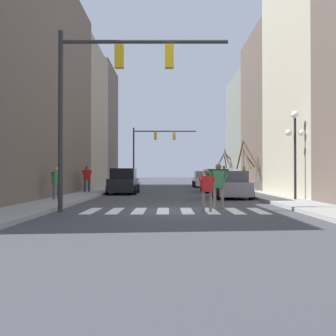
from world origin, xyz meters
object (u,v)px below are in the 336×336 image
Objects in this scene: pedestrian_waiting_at_curb at (88,176)px; pedestrian_on_left_sidewalk at (219,182)px; street_lamp_right_corner at (296,137)px; street_tree_left_far at (226,168)px; traffic_signal_near at (108,82)px; car_parked_left_near at (231,185)px; car_parked_left_far at (204,180)px; pedestrian_on_right_sidewalk at (208,187)px; car_parked_left_mid at (216,181)px; traffic_signal_far at (152,144)px; street_tree_left_near at (245,168)px; car_driving_away_lane at (124,182)px; pedestrian_near_right_corner at (57,180)px.

pedestrian_on_left_sidewalk is at bearing -38.08° from pedestrian_waiting_at_curb.
street_lamp_right_corner is at bearing -15.35° from pedestrian_waiting_at_curb.
pedestrian_waiting_at_curb is 19.16m from street_tree_left_far.
traffic_signal_near reaches higher than car_parked_left_near.
car_parked_left_far is 2.45× the size of pedestrian_waiting_at_curb.
traffic_signal_near is 4.25× the size of pedestrian_on_right_sidewalk.
car_parked_left_far is at bearing 73.32° from pedestrian_waiting_at_curb.
pedestrian_on_left_sidewalk is at bearing -98.84° from street_tree_left_far.
street_lamp_right_corner reaches higher than pedestrian_on_right_sidewalk.
car_parked_left_mid is 13.99m from pedestrian_on_left_sidewalk.
pedestrian_on_left_sidewalk reaches higher than pedestrian_on_right_sidewalk.
car_parked_left_near is 2.30× the size of pedestrian_waiting_at_curb.
street_lamp_right_corner is at bearing -147.55° from pedestrian_on_right_sidewalk.
pedestrian_on_left_sidewalk is (-1.56, -24.44, 0.30)m from car_parked_left_far.
street_lamp_right_corner is 21.28m from car_parked_left_far.
traffic_signal_far is at bearing 19.59° from car_parked_left_mid.
pedestrian_on_left_sidewalk is at bearing 166.89° from car_parked_left_near.
street_tree_left_near is at bearing -102.21° from car_parked_left_mid.
street_tree_left_near is (3.67, 13.44, 0.78)m from pedestrian_on_left_sidewalk.
pedestrian_on_left_sidewalk is 0.46× the size of street_tree_left_far.
pedestrian_on_right_sidewalk is (-2.15, -15.22, 0.12)m from car_parked_left_mid.
car_parked_left_near is 1.06× the size of street_tree_left_far.
street_tree_left_far is (9.18, 14.87, 1.19)m from car_driving_away_lane.
street_lamp_right_corner reaches higher than pedestrian_waiting_at_curb.
pedestrian_near_right_corner reaches higher than car_parked_left_far.
car_parked_left_far is 11.25m from street_tree_left_near.
car_driving_away_lane is at bearing 152.93° from car_parked_left_far.
car_parked_left_far is at bearing 0.01° from car_parked_left_mid.
traffic_signal_near reaches higher than pedestrian_on_right_sidewalk.
pedestrian_on_right_sidewalk is at bearing 175.23° from car_parked_left_far.
traffic_signal_far is at bearing 91.54° from pedestrian_on_left_sidewalk.
traffic_signal_near is 1.78× the size of street_tree_left_near.
pedestrian_near_right_corner reaches higher than car_parked_left_near.
street_lamp_right_corner is 2.40× the size of pedestrian_on_left_sidewalk.
street_tree_left_near is at bearing -169.10° from car_parked_left_far.
car_parked_left_near is at bearing 54.07° from traffic_signal_near.
street_tree_left_far is (11.61, 22.74, 0.91)m from pedestrian_near_right_corner.
street_tree_left_far reaches higher than pedestrian_waiting_at_curb.
traffic_signal_far reaches higher than car_parked_left_near.
car_parked_left_mid is at bearing 104.19° from street_lamp_right_corner.
car_parked_left_far is 2.78× the size of pedestrian_near_right_corner.
pedestrian_on_right_sidewalk is (-4.79, -4.79, -2.28)m from street_lamp_right_corner.
pedestrian_on_right_sidewalk is at bearing 91.23° from pedestrian_near_right_corner.
pedestrian_near_right_corner reaches higher than pedestrian_on_right_sidewalk.
car_parked_left_far is at bearing -27.07° from car_driving_away_lane.
street_lamp_right_corner is 1.16× the size of street_tree_left_near.
car_parked_left_mid is at bearing -101.54° from street_tree_left_far.
street_lamp_right_corner reaches higher than pedestrian_on_left_sidewalk.
traffic_signal_near reaches higher than car_driving_away_lane.
street_lamp_right_corner is 11.02m from car_parked_left_mid.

